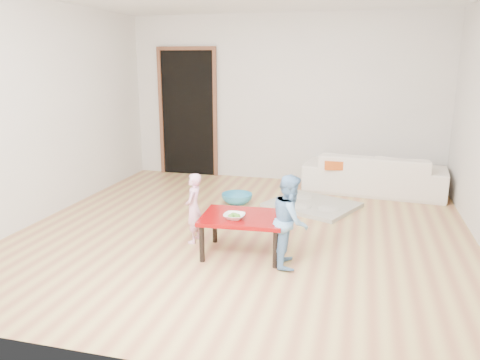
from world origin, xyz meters
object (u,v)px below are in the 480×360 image
at_px(sofa, 374,173).
at_px(child_pink, 194,208).
at_px(bowl, 234,216).
at_px(child_blue, 290,221).
at_px(red_table, 243,235).
at_px(basin, 237,198).

relative_size(sofa, child_pink, 2.65).
height_order(bowl, child_blue, child_blue).
height_order(red_table, child_pink, child_pink).
bearing_deg(bowl, child_blue, -0.65).
distance_m(sofa, child_pink, 3.13).
bearing_deg(child_blue, red_table, 67.94).
relative_size(child_blue, basin, 2.10).
bearing_deg(red_table, child_blue, -14.00).
bearing_deg(child_pink, basin, 173.50).
height_order(child_pink, basin, child_pink).
bearing_deg(red_table, bowl, -117.47).
bearing_deg(red_table, sofa, 64.37).
xyz_separation_m(red_table, child_blue, (0.49, -0.12, 0.24)).
distance_m(red_table, child_pink, 0.65).
bearing_deg(child_pink, red_table, 68.71).
relative_size(child_pink, basin, 1.79).
distance_m(sofa, basin, 2.09).
distance_m(child_pink, basin, 1.50).
xyz_separation_m(red_table, bowl, (-0.06, -0.12, 0.23)).
height_order(bowl, child_pink, child_pink).
bearing_deg(basin, child_pink, -93.17).
bearing_deg(child_pink, bowl, 56.68).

